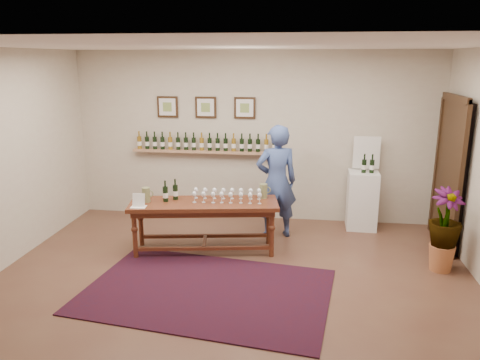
# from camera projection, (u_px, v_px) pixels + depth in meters

# --- Properties ---
(ground) EXTENTS (6.00, 6.00, 0.00)m
(ground) POSITION_uv_depth(u_px,v_px,m) (231.00, 283.00, 5.71)
(ground) COLOR #512F23
(ground) RESTS_ON ground
(room_shell) EXTENTS (6.00, 6.00, 6.00)m
(room_shell) POSITION_uv_depth(u_px,v_px,m) (391.00, 166.00, 6.93)
(room_shell) COLOR beige
(room_shell) RESTS_ON ground
(rug) EXTENTS (3.06, 2.24, 0.02)m
(rug) POSITION_uv_depth(u_px,v_px,m) (207.00, 291.00, 5.51)
(rug) COLOR #450C0F
(rug) RESTS_ON ground
(tasting_table) EXTENTS (2.13, 0.99, 0.73)m
(tasting_table) POSITION_uv_depth(u_px,v_px,m) (204.00, 209.00, 6.53)
(tasting_table) COLOR #4B1F12
(tasting_table) RESTS_ON ground
(table_glasses) EXTENTS (1.21, 0.37, 0.16)m
(table_glasses) POSITION_uv_depth(u_px,v_px,m) (227.00, 195.00, 6.53)
(table_glasses) COLOR silver
(table_glasses) RESTS_ON tasting_table
(table_bottles) EXTENTS (0.33, 0.23, 0.33)m
(table_bottles) POSITION_uv_depth(u_px,v_px,m) (170.00, 189.00, 6.53)
(table_bottles) COLOR black
(table_bottles) RESTS_ON tasting_table
(pitcher_left) EXTENTS (0.16, 0.16, 0.21)m
(pitcher_left) POSITION_uv_depth(u_px,v_px,m) (146.00, 195.00, 6.48)
(pitcher_left) COLOR olive
(pitcher_left) RESTS_ON tasting_table
(pitcher_right) EXTENTS (0.14, 0.14, 0.21)m
(pitcher_right) POSITION_uv_depth(u_px,v_px,m) (263.00, 191.00, 6.67)
(pitcher_right) COLOR olive
(pitcher_right) RESTS_ON tasting_table
(menu_card) EXTENTS (0.21, 0.16, 0.18)m
(menu_card) POSITION_uv_depth(u_px,v_px,m) (139.00, 200.00, 6.27)
(menu_card) COLOR silver
(menu_card) RESTS_ON tasting_table
(display_pedestal) EXTENTS (0.47, 0.47, 0.93)m
(display_pedestal) POSITION_uv_depth(u_px,v_px,m) (362.00, 200.00, 7.48)
(display_pedestal) COLOR white
(display_pedestal) RESTS_ON ground
(pedestal_bottles) EXTENTS (0.33, 0.09, 0.33)m
(pedestal_bottles) POSITION_uv_depth(u_px,v_px,m) (368.00, 163.00, 7.27)
(pedestal_bottles) COLOR black
(pedestal_bottles) RESTS_ON display_pedestal
(info_sign) EXTENTS (0.42, 0.03, 0.57)m
(info_sign) POSITION_uv_depth(u_px,v_px,m) (367.00, 153.00, 7.42)
(info_sign) COLOR silver
(info_sign) RESTS_ON display_pedestal
(potted_plant) EXTENTS (0.63, 0.63, 0.94)m
(potted_plant) POSITION_uv_depth(u_px,v_px,m) (444.00, 230.00, 5.93)
(potted_plant) COLOR #A76037
(potted_plant) RESTS_ON ground
(person) EXTENTS (0.72, 0.58, 1.73)m
(person) POSITION_uv_depth(u_px,v_px,m) (276.00, 182.00, 7.03)
(person) COLOR #364A81
(person) RESTS_ON ground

